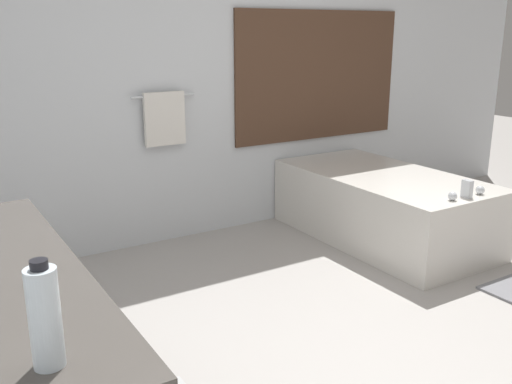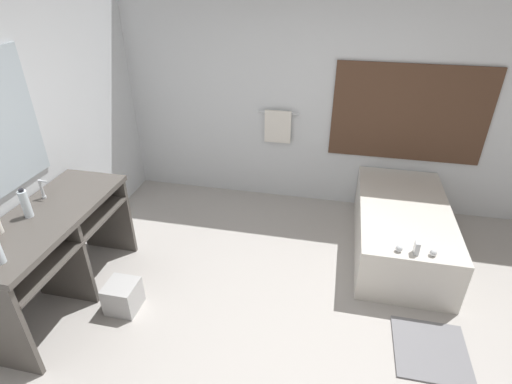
% 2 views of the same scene
% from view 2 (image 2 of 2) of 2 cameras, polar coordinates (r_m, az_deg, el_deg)
% --- Properties ---
extents(ground_plane, '(16.00, 16.00, 0.00)m').
position_cam_2_polar(ground_plane, '(3.64, 1.76, -18.29)').
color(ground_plane, '#A8A39E').
rests_on(ground_plane, ground).
extents(wall_back_with_blinds, '(7.40, 0.13, 2.70)m').
position_cam_2_polar(wall_back_with_blinds, '(4.82, 7.52, 13.30)').
color(wall_back_with_blinds, silver).
rests_on(wall_back_with_blinds, ground_plane).
extents(vanity_counter, '(0.64, 1.56, 0.92)m').
position_cam_2_polar(vanity_counter, '(3.84, -26.87, -5.78)').
color(vanity_counter, '#4C4742').
rests_on(vanity_counter, ground_plane).
extents(sink_faucet, '(0.09, 0.04, 0.18)m').
position_cam_2_polar(sink_faucet, '(3.93, -28.23, 0.34)').
color(sink_faucet, silver).
rests_on(sink_faucet, vanity_counter).
extents(bathtub, '(0.91, 1.74, 0.66)m').
position_cam_2_polar(bathtub, '(4.49, 20.06, -4.64)').
color(bathtub, silver).
rests_on(bathtub, ground_plane).
extents(water_bottle_1, '(0.07, 0.07, 0.25)m').
position_cam_2_polar(water_bottle_1, '(3.69, -30.06, -1.46)').
color(water_bottle_1, white).
rests_on(water_bottle_1, vanity_counter).
extents(waste_bin, '(0.27, 0.27, 0.28)m').
position_cam_2_polar(waste_bin, '(3.85, -18.48, -13.95)').
color(waste_bin, '#B2B2B2').
rests_on(waste_bin, ground_plane).
extents(bath_mat, '(0.57, 0.61, 0.02)m').
position_cam_2_polar(bath_mat, '(3.72, 23.69, -20.05)').
color(bath_mat, slate).
rests_on(bath_mat, ground_plane).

